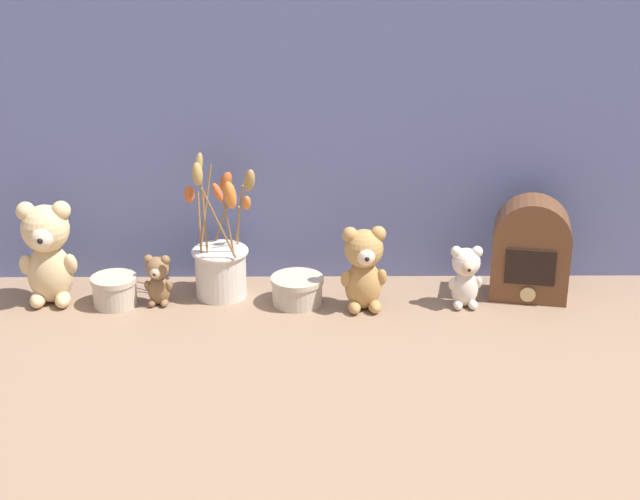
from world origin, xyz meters
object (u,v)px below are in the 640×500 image
object	(u,v)px
decorative_tin_short	(297,290)
vintage_radio	(531,250)
teddy_bear_tiny	(158,279)
teddy_bear_medium	(364,267)
teddy_bear_large	(47,251)
flower_vase	(221,261)
decorative_tin_tall	(115,291)
teddy_bear_small	(466,275)

from	to	relation	value
decorative_tin_short	vintage_radio	bearing A→B (deg)	3.64
teddy_bear_tiny	vintage_radio	size ratio (longest dim) A/B	0.51
teddy_bear_medium	teddy_bear_tiny	world-z (taller)	teddy_bear_medium
vintage_radio	decorative_tin_short	bearing A→B (deg)	-176.36
teddy_bear_large	flower_vase	bearing A→B (deg)	5.17
decorative_tin_short	flower_vase	bearing A→B (deg)	165.65
teddy_bear_tiny	decorative_tin_tall	bearing A→B (deg)	-178.52
teddy_bear_medium	teddy_bear_small	distance (m)	0.22
teddy_bear_small	decorative_tin_short	distance (m)	0.36
vintage_radio	decorative_tin_short	xyz separation A→B (m)	(-0.51, -0.03, -0.08)
teddy_bear_large	decorative_tin_tall	world-z (taller)	teddy_bear_large
flower_vase	vintage_radio	distance (m)	0.67
decorative_tin_tall	decorative_tin_short	size ratio (longest dim) A/B	0.86
flower_vase	teddy_bear_medium	bearing A→B (deg)	-12.90
teddy_bear_tiny	flower_vase	distance (m)	0.14
teddy_bear_small	vintage_radio	xyz separation A→B (m)	(0.15, 0.05, 0.04)
teddy_bear_medium	flower_vase	size ratio (longest dim) A/B	0.59
teddy_bear_large	decorative_tin_short	xyz separation A→B (m)	(0.53, -0.01, -0.09)
decorative_tin_tall	decorative_tin_short	xyz separation A→B (m)	(0.39, 0.01, -0.00)
teddy_bear_medium	teddy_bear_small	size ratio (longest dim) A/B	1.35
teddy_bear_small	decorative_tin_tall	xyz separation A→B (m)	(-0.75, 0.01, -0.04)
flower_vase	vintage_radio	world-z (taller)	flower_vase
teddy_bear_large	vintage_radio	bearing A→B (deg)	1.25
decorative_tin_tall	decorative_tin_short	distance (m)	0.39
teddy_bear_large	teddy_bear_small	size ratio (longest dim) A/B	1.67
teddy_bear_large	decorative_tin_short	size ratio (longest dim) A/B	2.01
teddy_bear_tiny	flower_vase	bearing A→B (deg)	19.32
decorative_tin_tall	flower_vase	bearing A→B (deg)	12.14
teddy_bear_medium	decorative_tin_short	bearing A→B (deg)	168.84
vintage_radio	decorative_tin_tall	bearing A→B (deg)	-177.57
flower_vase	decorative_tin_tall	bearing A→B (deg)	-167.86
flower_vase	decorative_tin_short	size ratio (longest dim) A/B	2.76
teddy_bear_small	flower_vase	size ratio (longest dim) A/B	0.44
vintage_radio	flower_vase	bearing A→B (deg)	179.11
teddy_bear_medium	flower_vase	world-z (taller)	flower_vase
teddy_bear_large	teddy_bear_small	bearing A→B (deg)	-1.73
teddy_bear_large	decorative_tin_short	bearing A→B (deg)	-1.04
teddy_bear_medium	teddy_bear_small	world-z (taller)	teddy_bear_medium
decorative_tin_tall	teddy_bear_large	bearing A→B (deg)	173.65
teddy_bear_tiny	teddy_bear_medium	bearing A→B (deg)	-3.18
teddy_bear_small	flower_vase	bearing A→B (deg)	173.50
teddy_bear_small	decorative_tin_short	bearing A→B (deg)	177.25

